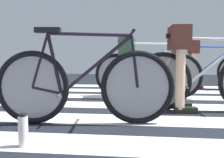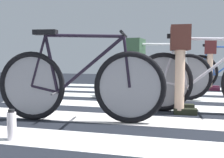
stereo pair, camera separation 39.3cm
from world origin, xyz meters
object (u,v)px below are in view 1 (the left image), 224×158
Objects in this scene: cyclist_2_of_4 at (179,57)px; cyclist_3_of_4 at (127,59)px; bicycle_4_of_4 at (209,70)px; water_bottle at (23,131)px; cyclist_4_of_4 at (194,57)px; bicycle_1_of_4 at (84,85)px; bicycle_2_of_4 at (205,79)px; bicycle_3_of_4 at (146,74)px.

cyclist_2_of_4 reaches higher than cyclist_3_of_4.
bicycle_4_of_4 reaches higher than water_bottle.
water_bottle is (-1.95, -3.76, -0.54)m from cyclist_4_of_4.
cyclist_2_of_4 is 2.44m from cyclist_4_of_4.
bicycle_2_of_4 is (1.31, 0.74, 0.00)m from bicycle_1_of_4.
bicycle_4_of_4 is (1.63, 1.30, -0.24)m from cyclist_3_of_4.
bicycle_1_of_4 is at bearing -115.60° from bicycle_4_of_4.
cyclist_4_of_4 reaches higher than bicycle_3_of_4.
water_bottle is at bearing -104.28° from bicycle_3_of_4.
cyclist_2_of_4 reaches higher than bicycle_1_of_4.
cyclist_4_of_4 is at bearing 60.69° from bicycle_3_of_4.
cyclist_2_of_4 is 1.08m from bicycle_3_of_4.
water_bottle is (-1.30, -1.41, -0.54)m from cyclist_2_of_4.
water_bottle is at bearing -114.14° from bicycle_4_of_4.
bicycle_2_of_4 is 0.41m from cyclist_2_of_4.
bicycle_1_of_4 and bicycle_2_of_4 have the same top height.
cyclist_3_of_4 is at bearing -127.59° from cyclist_4_of_4.
cyclist_3_of_4 is at bearing 132.27° from bicycle_2_of_4.
cyclist_2_of_4 reaches higher than bicycle_4_of_4.
cyclist_2_of_4 is at bearing -49.39° from cyclist_3_of_4.
bicycle_1_of_4 is 3.51m from cyclist_4_of_4.
cyclist_3_of_4 is at bearing -134.36° from bicycle_4_of_4.
bicycle_2_of_4 is at bearing 0.00° from cyclist_2_of_4.
water_bottle is (-1.61, -1.42, -0.27)m from bicycle_2_of_4.
bicycle_3_of_4 is (0.63, 1.71, 0.00)m from bicycle_1_of_4.
bicycle_1_of_4 is at bearing -145.79° from cyclist_2_of_4.
cyclist_2_of_4 is (-0.31, -0.01, 0.27)m from bicycle_2_of_4.
bicycle_3_of_4 and bicycle_4_of_4 have the same top height.
cyclist_3_of_4 reaches higher than water_bottle.
bicycle_4_of_4 is at bearing 72.17° from bicycle_2_of_4.
cyclist_2_of_4 is 0.59× the size of bicycle_3_of_4.
cyclist_4_of_4 is at bearing 55.91° from bicycle_1_of_4.
bicycle_2_of_4 is 1.70× the size of cyclist_2_of_4.
cyclist_2_of_4 reaches higher than water_bottle.
cyclist_3_of_4 is at bearing -180.00° from bicycle_3_of_4.
bicycle_2_of_4 is 1.72× the size of cyclist_4_of_4.
cyclist_2_of_4 is at bearing -105.41° from bicycle_4_of_4.
bicycle_2_of_4 is 1.00× the size of bicycle_3_of_4.
cyclist_3_of_4 is at bearing 75.47° from water_bottle.
cyclist_3_of_4 is at bearing 73.49° from bicycle_1_of_4.
bicycle_1_of_4 is 1.80m from cyclist_3_of_4.
bicycle_3_of_4 is at bearing 0.00° from cyclist_3_of_4.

